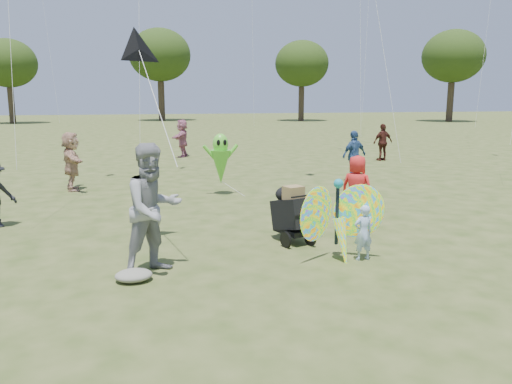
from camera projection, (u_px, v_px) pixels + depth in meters
ground at (294, 281)px, 7.53m from camera, size 160.00×160.00×0.00m
child_girl at (363, 233)px, 8.41m from camera, size 0.37×0.26×0.95m
adult_man at (153, 209)px, 7.72m from camera, size 1.24×1.15×2.05m
grey_bag at (134, 275)px, 7.50m from camera, size 0.56×0.46×0.18m
crowd_a at (357, 188)px, 11.07m from camera, size 0.84×0.84×1.47m
crowd_c at (354, 155)px, 16.62m from camera, size 1.05×0.68×1.66m
crowd_d at (71, 161)px, 14.73m from camera, size 0.76×1.67×1.74m
crowd_h at (383, 142)px, 21.79m from camera, size 0.99×0.52×1.61m
crowd_j at (182, 138)px, 23.14m from camera, size 1.12×1.68×1.74m
jogging_stroller at (292, 210)px, 9.51m from camera, size 0.71×1.13×1.09m
butterfly_kite at (339, 222)px, 8.36m from camera, size 1.74×0.75×1.60m
delta_kite_rig at (139, 50)px, 8.62m from camera, size 0.93×1.69×2.30m
alien_kite at (221, 161)px, 14.03m from camera, size 1.12×0.69×1.74m
tree_line at (184, 56)px, 49.93m from camera, size 91.78×33.60×10.79m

